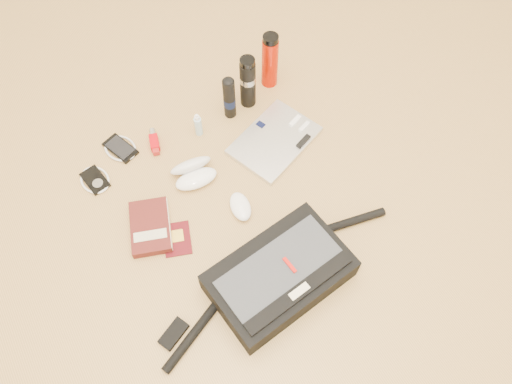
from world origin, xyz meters
TOP-DOWN VIEW (x-y plane):
  - ground at (0.00, 0.00)m, footprint 4.00×4.00m
  - messenger_bag at (-0.04, -0.26)m, footprint 0.88×0.31m
  - laptop at (0.23, 0.21)m, footprint 0.37×0.32m
  - book at (-0.32, 0.12)m, footprint 0.19×0.23m
  - passport at (-0.26, 0.04)m, footprint 0.13×0.15m
  - mouse at (-0.02, 0.03)m, footprint 0.09×0.13m
  - sunglasses_case at (-0.10, 0.23)m, footprint 0.17×0.14m
  - ipod at (-0.41, 0.39)m, footprint 0.11×0.12m
  - phone at (-0.28, 0.48)m, footprint 0.13×0.15m
  - inhaler at (-0.16, 0.43)m, footprint 0.05×0.12m
  - spray_bottle at (0.01, 0.39)m, footprint 0.04×0.04m
  - aerosol_can at (0.15, 0.42)m, footprint 0.05×0.05m
  - thermos_black at (0.24, 0.43)m, footprint 0.07×0.07m
  - thermos_red at (0.37, 0.48)m, footprint 0.07×0.07m

SIDE VIEW (x-z plane):
  - ground at x=0.00m, z-range 0.00..0.00m
  - passport at x=-0.26m, z-range 0.00..0.01m
  - ipod at x=-0.41m, z-range 0.00..0.01m
  - phone at x=-0.28m, z-range 0.00..0.01m
  - laptop at x=0.23m, z-range 0.00..0.03m
  - inhaler at x=-0.16m, z-range 0.00..0.03m
  - book at x=-0.32m, z-range 0.00..0.04m
  - mouse at x=-0.02m, z-range 0.00..0.04m
  - sunglasses_case at x=-0.10m, z-range -0.01..0.08m
  - spray_bottle at x=0.01m, z-range -0.01..0.10m
  - messenger_bag at x=-0.04m, z-range -0.01..0.12m
  - aerosol_can at x=0.15m, z-range 0.00..0.20m
  - thermos_black at x=0.24m, z-range 0.00..0.23m
  - thermos_red at x=0.37m, z-range 0.00..0.24m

